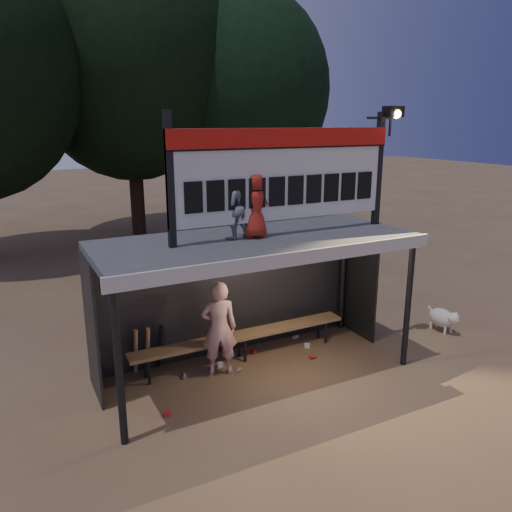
{
  "coord_description": "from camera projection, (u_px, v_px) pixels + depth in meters",
  "views": [
    {
      "loc": [
        -3.46,
        -6.71,
        4.07
      ],
      "look_at": [
        0.2,
        0.4,
        1.9
      ],
      "focal_mm": 35.0,
      "sensor_mm": 36.0,
      "label": 1
    }
  ],
  "objects": [
    {
      "name": "ground",
      "position": [
        256.0,
        372.0,
        8.35
      ],
      "size": [
        80.0,
        80.0,
        0.0
      ],
      "primitive_type": "plane",
      "color": "brown",
      "rests_on": "ground"
    },
    {
      "name": "dog",
      "position": [
        443.0,
        318.0,
        9.93
      ],
      "size": [
        0.36,
        0.81,
        0.49
      ],
      "color": "beige",
      "rests_on": "ground"
    },
    {
      "name": "bats",
      "position": [
        148.0,
        349.0,
        8.24
      ],
      "size": [
        0.47,
        0.33,
        0.84
      ],
      "color": "#A6774D",
      "rests_on": "ground"
    },
    {
      "name": "dugout_shelter",
      "position": [
        249.0,
        263.0,
        8.08
      ],
      "size": [
        5.1,
        2.08,
        2.32
      ],
      "color": "#414043",
      "rests_on": "ground"
    },
    {
      "name": "tree_mid",
      "position": [
        129.0,
        58.0,
        17.05
      ],
      "size": [
        7.22,
        7.22,
        10.36
      ],
      "color": "black",
      "rests_on": "ground"
    },
    {
      "name": "child_a",
      "position": [
        233.0,
        206.0,
        7.53
      ],
      "size": [
        0.55,
        0.47,
        1.02
      ],
      "primitive_type": "imported",
      "rotation": [
        0.0,
        0.0,
        3.32
      ],
      "color": "slate",
      "rests_on": "dugout_shelter"
    },
    {
      "name": "litter",
      "position": [
        251.0,
        363.0,
        8.61
      ],
      "size": [
        3.13,
        1.49,
        0.08
      ],
      "color": "#A61E1C",
      "rests_on": "ground"
    },
    {
      "name": "scoreboard_assembly",
      "position": [
        289.0,
        171.0,
        7.72
      ],
      "size": [
        4.1,
        0.27,
        1.99
      ],
      "color": "black",
      "rests_on": "dugout_shelter"
    },
    {
      "name": "bench",
      "position": [
        242.0,
        336.0,
        8.71
      ],
      "size": [
        4.0,
        0.35,
        0.48
      ],
      "color": "olive",
      "rests_on": "ground"
    },
    {
      "name": "child_b",
      "position": [
        255.0,
        206.0,
        7.61
      ],
      "size": [
        0.54,
        0.4,
        0.99
      ],
      "primitive_type": "imported",
      "rotation": [
        0.0,
        0.0,
        2.95
      ],
      "color": "#A62419",
      "rests_on": "dugout_shelter"
    },
    {
      "name": "player",
      "position": [
        219.0,
        328.0,
        8.13
      ],
      "size": [
        0.67,
        0.54,
        1.6
      ],
      "primitive_type": "imported",
      "rotation": [
        0.0,
        0.0,
        2.83
      ],
      "color": "white",
      "rests_on": "ground"
    },
    {
      "name": "tree_right",
      "position": [
        246.0,
        89.0,
        18.22
      ],
      "size": [
        6.08,
        6.08,
        8.72
      ],
      "color": "black",
      "rests_on": "ground"
    }
  ]
}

